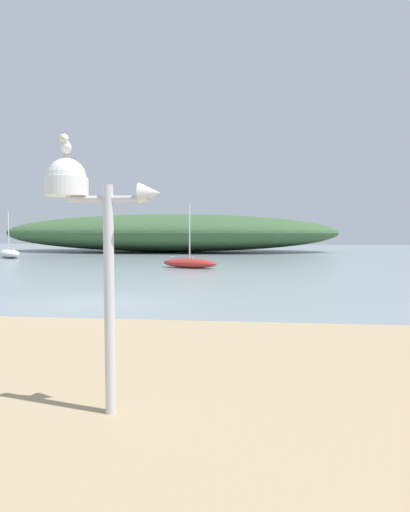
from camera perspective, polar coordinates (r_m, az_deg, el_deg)
ground_plane at (r=14.21m, az=-14.09°, el=-6.02°), size 120.00×120.00×0.00m
distant_hill at (r=47.83m, az=-5.16°, el=3.14°), size 37.96×13.20×4.20m
mast_structure at (r=4.98m, az=-16.37°, el=6.51°), size 1.32×0.48×2.92m
seagull_on_radar at (r=5.11m, az=-18.41°, el=14.07°), size 0.18×0.35×0.25m
sailboat_inner_mooring at (r=39.95m, az=-25.06°, el=0.32°), size 3.58×3.43×4.05m
sailboat_far_left at (r=26.22m, az=-2.10°, el=-0.95°), size 3.77×2.04×4.04m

